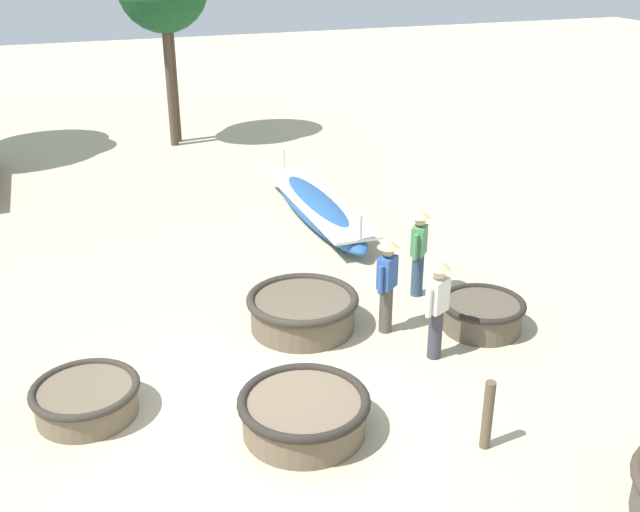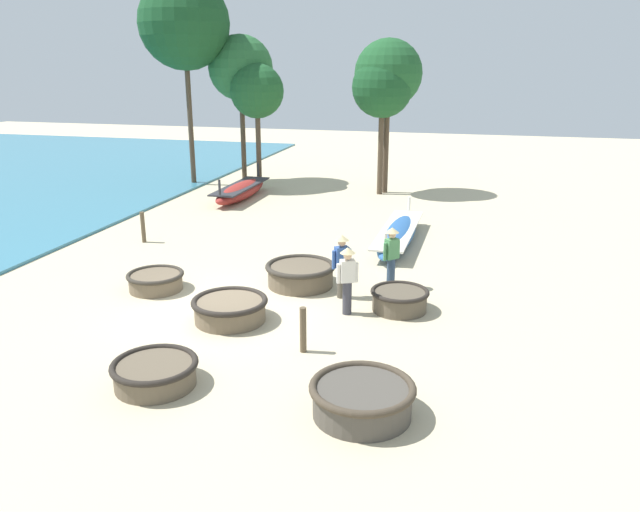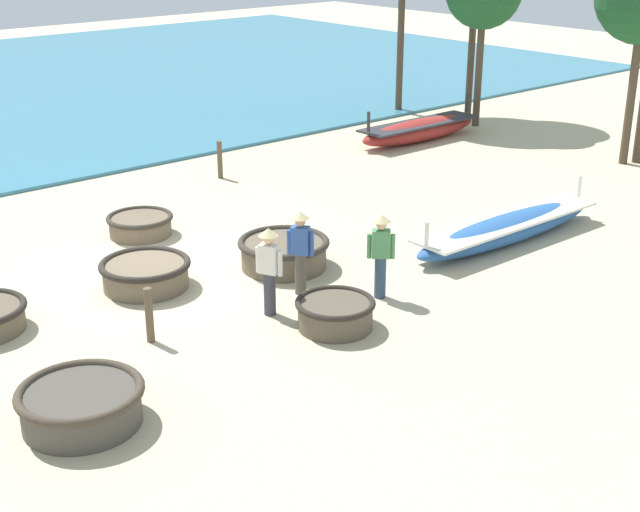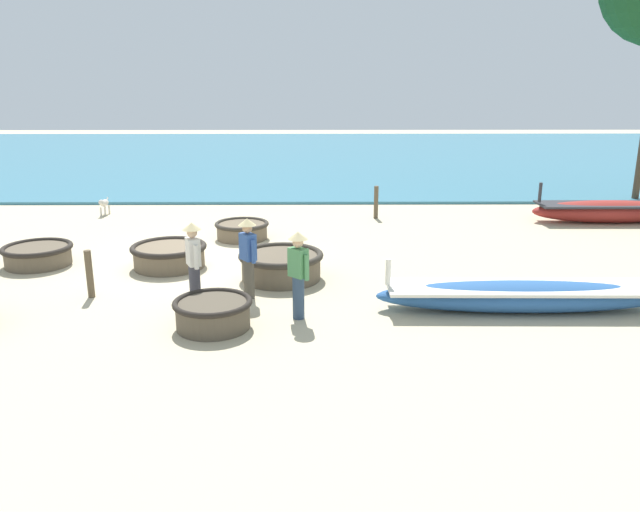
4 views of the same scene
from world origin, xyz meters
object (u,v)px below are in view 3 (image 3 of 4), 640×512
(fisherman_crouching, at_px, (269,266))
(mooring_post_shoreline, at_px, (220,160))
(coracle_beside_post, at_px, (145,273))
(fisherman_by_coracle, at_px, (381,250))
(coracle_far_left, at_px, (140,224))
(coracle_nearest, at_px, (284,252))
(long_boat_white_hull, at_px, (507,228))
(fisherman_hauling, at_px, (300,247))
(mooring_post_inland, at_px, (149,315))
(coracle_front_right, at_px, (335,313))
(coracle_tilted, at_px, (81,404))
(long_boat_red_hull, at_px, (419,130))

(fisherman_crouching, bearing_deg, mooring_post_shoreline, 151.25)
(coracle_beside_post, relative_size, fisherman_by_coracle, 1.07)
(coracle_far_left, xyz_separation_m, fisherman_crouching, (5.26, -0.33, 0.70))
(coracle_nearest, relative_size, fisherman_crouching, 1.13)
(long_boat_white_hull, relative_size, fisherman_by_coracle, 3.39)
(mooring_post_shoreline, bearing_deg, fisherman_hauling, -23.70)
(coracle_beside_post, bearing_deg, fisherman_crouching, 23.12)
(mooring_post_inland, xyz_separation_m, mooring_post_shoreline, (-7.43, 6.55, 0.02))
(coracle_front_right, relative_size, coracle_nearest, 0.75)
(fisherman_crouching, bearing_deg, coracle_front_right, 24.18)
(long_boat_white_hull, xyz_separation_m, fisherman_hauling, (-0.74, -5.34, 0.66))
(coracle_tilted, relative_size, fisherman_by_coracle, 1.10)
(coracle_tilted, bearing_deg, coracle_nearest, 115.49)
(mooring_post_inland, bearing_deg, mooring_post_shoreline, 138.58)
(coracle_beside_post, bearing_deg, fisherman_by_coracle, 43.61)
(fisherman_crouching, height_order, fisherman_by_coracle, same)
(fisherman_crouching, relative_size, fisherman_by_coracle, 1.00)
(coracle_nearest, bearing_deg, coracle_tilted, -64.51)
(coracle_tilted, distance_m, long_boat_red_hull, 17.98)
(coracle_far_left, relative_size, fisherman_hauling, 0.90)
(fisherman_by_coracle, xyz_separation_m, mooring_post_inland, (-1.21, -4.29, -0.46))
(mooring_post_inland, height_order, mooring_post_shoreline, mooring_post_shoreline)
(coracle_front_right, height_order, coracle_beside_post, coracle_beside_post)
(fisherman_hauling, relative_size, mooring_post_shoreline, 1.61)
(fisherman_hauling, bearing_deg, coracle_nearest, 155.10)
(coracle_tilted, xyz_separation_m, fisherman_by_coracle, (-0.44, 6.38, 0.63))
(long_boat_white_hull, height_order, fisherman_crouching, fisherman_crouching)
(long_boat_white_hull, bearing_deg, coracle_far_left, -133.01)
(fisherman_hauling, distance_m, mooring_post_inland, 3.29)
(coracle_front_right, distance_m, coracle_beside_post, 4.09)
(long_boat_white_hull, height_order, mooring_post_shoreline, mooring_post_shoreline)
(fisherman_by_coracle, relative_size, fisherman_hauling, 1.00)
(coracle_tilted, relative_size, mooring_post_shoreline, 1.77)
(coracle_tilted, bearing_deg, coracle_beside_post, 139.35)
(mooring_post_inland, bearing_deg, coracle_far_left, 151.94)
(coracle_tilted, height_order, fisherman_by_coracle, fisherman_by_coracle)
(coracle_front_right, xyz_separation_m, fisherman_by_coracle, (-0.44, 1.53, 0.67))
(coracle_tilted, bearing_deg, coracle_far_left, 144.22)
(coracle_beside_post, height_order, mooring_post_shoreline, mooring_post_shoreline)
(coracle_far_left, height_order, coracle_tilted, coracle_tilted)
(coracle_front_right, relative_size, mooring_post_shoreline, 1.37)
(coracle_tilted, relative_size, fisherman_hauling, 1.10)
(fisherman_hauling, relative_size, mooring_post_inland, 1.68)
(mooring_post_inland, bearing_deg, coracle_front_right, 59.18)
(fisherman_crouching, relative_size, mooring_post_shoreline, 1.61)
(coracle_beside_post, xyz_separation_m, long_boat_red_hull, (-4.69, 12.64, 0.06))
(long_boat_red_hull, relative_size, fisherman_crouching, 2.90)
(coracle_far_left, relative_size, coracle_beside_post, 0.84)
(coracle_nearest, xyz_separation_m, mooring_post_inland, (1.18, -3.84, 0.16))
(coracle_nearest, distance_m, fisherman_crouching, 2.38)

